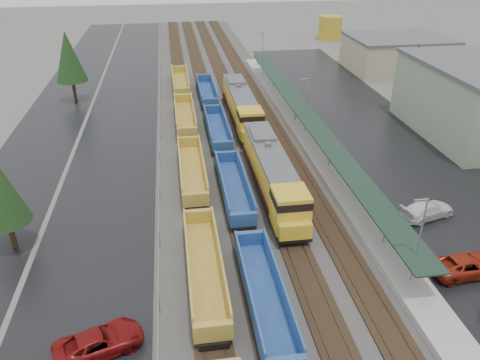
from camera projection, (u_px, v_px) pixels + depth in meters
The scene contains 17 objects.
ballast_strip at pixel (225, 115), 69.71m from camera, with size 20.00×160.00×0.08m, color #302D2B.
trackbed at pixel (225, 114), 69.66m from camera, with size 14.60×160.00×0.22m.
west_parking_lot at pixel (122, 120), 67.77m from camera, with size 10.00×160.00×0.02m, color black.
west_road at pixel (50, 124), 66.47m from camera, with size 9.00×160.00×0.02m, color black.
east_commuter_lot at pixel (372, 133), 63.49m from camera, with size 16.00×100.00×0.02m, color black.
station_platform at pixel (305, 132), 61.92m from camera, with size 3.00×80.00×8.00m.
chainlink_fence at pixel (160, 111), 66.37m from camera, with size 0.08×160.04×2.02m.
tree_west_far at pixel (68, 56), 72.08m from camera, with size 4.84×4.84×11.00m.
tree_east at pixel (415, 68), 68.58m from camera, with size 4.40×4.40×10.00m.
locomotive_lead at pixel (273, 174), 47.45m from camera, with size 3.11×20.47×4.63m.
locomotive_trail at pixel (242, 106), 65.75m from camera, with size 3.11×20.47×4.63m.
well_string_yellow at pixel (197, 211), 43.68m from camera, with size 2.65×99.22×2.35m.
well_string_blue at pixel (246, 232), 40.72m from camera, with size 2.55×94.68×2.26m.
storage_tank at pixel (330, 28), 116.18m from camera, with size 5.69×5.69×5.69m, color #B09823.
parked_car_west_c at pixel (99, 342), 30.30m from camera, with size 5.76×2.65×1.60m, color maroon.
parked_car_east_b at pixel (467, 266), 37.20m from camera, with size 5.79×2.67×1.61m, color #9C2713.
parked_car_east_c at pixel (427, 210), 44.58m from camera, with size 5.52×2.24×1.60m, color white.
Camera 1 is at (-7.53, -5.65, 24.41)m, focal length 35.00 mm.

